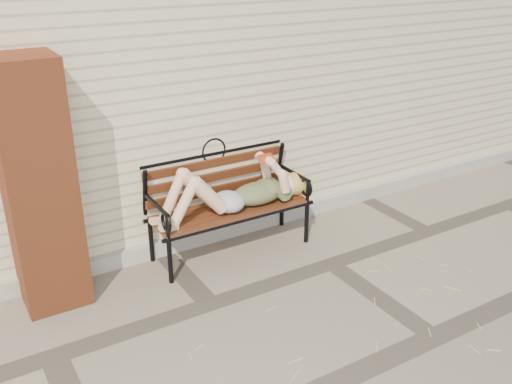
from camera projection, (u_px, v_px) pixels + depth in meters
ground at (331, 264)px, 5.25m from camera, size 80.00×80.00×0.00m
house_wall at (187, 51)px, 7.01m from camera, size 8.00×4.00×3.00m
foundation_strip at (274, 217)px, 5.99m from camera, size 8.00×0.10×0.15m
brick_pillar at (39, 187)px, 4.36m from camera, size 0.50×0.50×2.00m
garden_bench at (225, 191)px, 5.32m from camera, size 1.63×0.65×1.06m
reading_woman at (233, 192)px, 5.21m from camera, size 1.54×0.35×0.48m
straw_scatter at (355, 333)px, 4.30m from camera, size 2.97×1.72×0.01m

